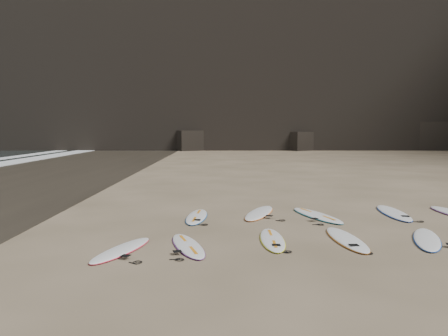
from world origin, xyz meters
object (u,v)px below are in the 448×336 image
(surfboard_3, at_px, (347,239))
(surfboard_0, at_px, (122,249))
(surfboard_2, at_px, (272,239))
(surfboard_6, at_px, (259,213))
(surfboard_4, at_px, (427,239))
(surfboard_1, at_px, (188,245))
(surfboard_5, at_px, (197,216))
(surfboard_7, at_px, (317,215))
(surfboard_8, at_px, (394,213))

(surfboard_3, bearing_deg, surfboard_0, -173.72)
(surfboard_2, xyz_separation_m, surfboard_6, (-0.01, 3.29, 0.01))
(surfboard_2, distance_m, surfboard_4, 3.69)
(surfboard_1, xyz_separation_m, surfboard_5, (0.03, 3.26, 0.00))
(surfboard_4, relative_size, surfboard_7, 0.91)
(surfboard_0, bearing_deg, surfboard_2, 33.87)
(surfboard_2, bearing_deg, surfboard_8, 38.91)
(surfboard_6, distance_m, surfboard_7, 1.76)
(surfboard_1, height_order, surfboard_4, surfboard_4)
(surfboard_5, relative_size, surfboard_8, 0.87)
(surfboard_8, bearing_deg, surfboard_5, -171.58)
(surfboard_2, relative_size, surfboard_4, 0.95)
(surfboard_0, xyz_separation_m, surfboard_2, (3.39, 0.85, 0.00))
(surfboard_2, bearing_deg, surfboard_6, 91.30)
(surfboard_4, xyz_separation_m, surfboard_5, (-5.63, 2.75, -0.00))
(surfboard_2, height_order, surfboard_8, surfboard_8)
(surfboard_5, bearing_deg, surfboard_0, -107.80)
(surfboard_1, height_order, surfboard_6, surfboard_6)
(surfboard_3, relative_size, surfboard_7, 0.94)
(surfboard_3, xyz_separation_m, surfboard_4, (1.92, -0.01, -0.00))
(surfboard_4, relative_size, surfboard_5, 1.01)
(surfboard_1, bearing_deg, surfboard_6, 46.00)
(surfboard_0, height_order, surfboard_1, surfboard_1)
(surfboard_8, bearing_deg, surfboard_6, -176.77)
(surfboard_5, height_order, surfboard_8, surfboard_8)
(surfboard_2, distance_m, surfboard_5, 3.36)
(surfboard_1, distance_m, surfboard_7, 5.01)
(surfboard_7, relative_size, surfboard_8, 0.97)
(surfboard_3, bearing_deg, surfboard_5, 140.47)
(surfboard_4, distance_m, surfboard_7, 3.50)
(surfboard_1, distance_m, surfboard_8, 7.23)
(surfboard_5, xyz_separation_m, surfboard_8, (6.14, 0.51, 0.01))
(surfboard_0, height_order, surfboard_2, surfboard_2)
(surfboard_0, bearing_deg, surfboard_6, 70.58)
(surfboard_1, xyz_separation_m, surfboard_6, (1.96, 3.81, 0.01))
(surfboard_2, bearing_deg, surfboard_7, 60.51)
(surfboard_2, relative_size, surfboard_8, 0.84)
(surfboard_4, height_order, surfboard_5, surfboard_4)
(surfboard_1, bearing_deg, surfboard_7, 26.03)
(surfboard_5, relative_size, surfboard_7, 0.90)
(surfboard_4, relative_size, surfboard_8, 0.88)
(surfboard_3, bearing_deg, surfboard_4, -3.39)
(surfboard_1, distance_m, surfboard_6, 4.28)
(surfboard_4, bearing_deg, surfboard_3, -158.98)
(surfboard_0, relative_size, surfboard_4, 0.93)
(surfboard_3, relative_size, surfboard_8, 0.91)
(surfboard_5, bearing_deg, surfboard_3, -32.32)
(surfboard_0, distance_m, surfboard_7, 6.31)
(surfboard_4, xyz_separation_m, surfboard_7, (-1.98, 2.89, 0.00))
(surfboard_0, bearing_deg, surfboard_5, 87.92)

